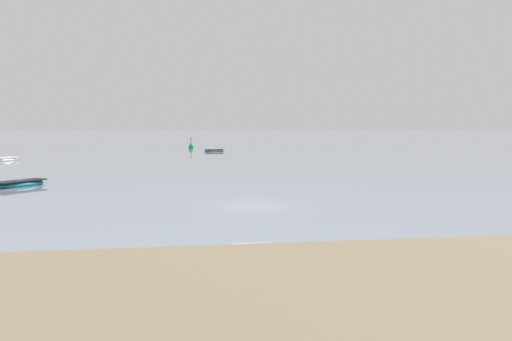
{
  "coord_description": "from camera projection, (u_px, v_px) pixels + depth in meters",
  "views": [
    {
      "loc": [
        -4.55,
        -30.18,
        4.71
      ],
      "look_at": [
        3.04,
        19.31,
        0.33
      ],
      "focal_mm": 37.37,
      "sensor_mm": 36.0,
      "label": 1
    }
  ],
  "objects": [
    {
      "name": "rowboat_moored_5",
      "position": [
        214.0,
        151.0,
        91.09
      ],
      "size": [
        3.78,
        2.16,
        0.57
      ],
      "rotation": [
        0.0,
        0.0,
        0.28
      ],
      "color": "gray",
      "rests_on": "ground"
    },
    {
      "name": "ground_plane",
      "position": [
        255.0,
        206.0,
        30.81
      ],
      "size": [
        800.0,
        800.0,
        0.0
      ],
      "primitive_type": "plane",
      "color": "gray"
    },
    {
      "name": "channel_buoy",
      "position": [
        191.0,
        146.0,
        102.02
      ],
      "size": [
        0.9,
        0.9,
        2.3
      ],
      "color": "#198C2D",
      "rests_on": "ground"
    },
    {
      "name": "rowboat_moored_3",
      "position": [
        4.0,
        160.0,
        67.78
      ],
      "size": [
        2.95,
        4.23,
        0.64
      ],
      "rotation": [
        0.0,
        0.0,
        4.28
      ],
      "color": "white",
      "rests_on": "ground"
    },
    {
      "name": "rowboat_moored_1",
      "position": [
        21.0,
        184.0,
        40.32
      ],
      "size": [
        3.69,
        3.99,
        0.64
      ],
      "rotation": [
        0.0,
        0.0,
        0.86
      ],
      "color": "#197084",
      "rests_on": "ground"
    }
  ]
}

